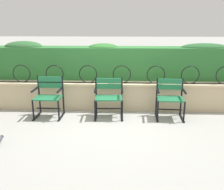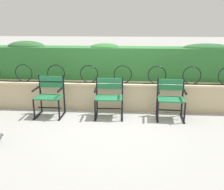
{
  "view_description": "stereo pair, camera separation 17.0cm",
  "coord_description": "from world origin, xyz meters",
  "views": [
    {
      "loc": [
        0.19,
        -4.98,
        2.04
      ],
      "look_at": [
        0.0,
        0.08,
        0.55
      ],
      "focal_mm": 40.57,
      "sensor_mm": 36.0,
      "label": 1
    },
    {
      "loc": [
        0.36,
        -4.97,
        2.04
      ],
      "look_at": [
        0.0,
        0.08,
        0.55
      ],
      "focal_mm": 40.57,
      "sensor_mm": 36.0,
      "label": 2
    }
  ],
  "objects": [
    {
      "name": "park_chair_centre",
      "position": [
        -0.08,
        0.3,
        0.46
      ],
      "size": [
        0.63,
        0.54,
        0.84
      ],
      "color": "#237547",
      "rests_on": "ground"
    },
    {
      "name": "hedge_row",
      "position": [
        -0.02,
        1.27,
        1.07
      ],
      "size": [
        7.17,
        0.59,
        0.92
      ],
      "color": "#2D7033",
      "rests_on": "stone_wall"
    },
    {
      "name": "stone_wall",
      "position": [
        0.0,
        0.79,
        0.33
      ],
      "size": [
        7.31,
        0.41,
        0.65
      ],
      "color": "#C6B289",
      "rests_on": "ground"
    },
    {
      "name": "ground_plane",
      "position": [
        0.0,
        0.0,
        0.0
      ],
      "size": [
        60.0,
        60.0,
        0.0
      ],
      "primitive_type": "plane",
      "color": "#9E9E99"
    },
    {
      "name": "iron_arch_fence",
      "position": [
        -0.17,
        0.72,
        0.83
      ],
      "size": [
        6.77,
        0.02,
        0.42
      ],
      "color": "black",
      "rests_on": "stone_wall"
    },
    {
      "name": "park_chair_left",
      "position": [
        -1.39,
        0.26,
        0.47
      ],
      "size": [
        0.6,
        0.53,
        0.88
      ],
      "color": "#237547",
      "rests_on": "ground"
    },
    {
      "name": "park_chair_right",
      "position": [
        1.25,
        0.29,
        0.46
      ],
      "size": [
        0.61,
        0.55,
        0.84
      ],
      "color": "#237547",
      "rests_on": "ground"
    }
  ]
}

